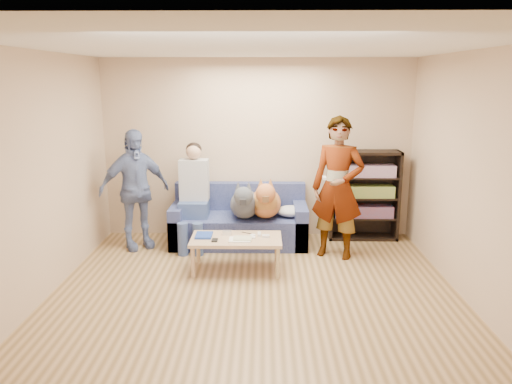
{
  "coord_description": "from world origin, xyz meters",
  "views": [
    {
      "loc": [
        0.09,
        -4.76,
        2.32
      ],
      "look_at": [
        0.0,
        1.2,
        0.95
      ],
      "focal_mm": 35.0,
      "sensor_mm": 36.0,
      "label": 1
    }
  ],
  "objects_px": {
    "dog_gray": "(245,203)",
    "coffee_table": "(236,241)",
    "camera_silver": "(227,233)",
    "dog_tan": "(265,202)",
    "person_standing_right": "(338,188)",
    "person_seated": "(194,192)",
    "bookshelf": "(364,193)",
    "person_standing_left": "(135,190)",
    "notebook_blue": "(204,235)",
    "sofa": "(240,223)"
  },
  "relations": [
    {
      "from": "dog_gray",
      "to": "coffee_table",
      "type": "height_order",
      "value": "dog_gray"
    },
    {
      "from": "camera_silver",
      "to": "dog_tan",
      "type": "distance_m",
      "value": 0.94
    },
    {
      "from": "camera_silver",
      "to": "dog_tan",
      "type": "bearing_deg",
      "value": 58.62
    },
    {
      "from": "person_standing_right",
      "to": "person_seated",
      "type": "xyz_separation_m",
      "value": [
        -1.93,
        0.41,
        -0.15
      ]
    },
    {
      "from": "dog_tan",
      "to": "bookshelf",
      "type": "height_order",
      "value": "bookshelf"
    },
    {
      "from": "person_seated",
      "to": "bookshelf",
      "type": "xyz_separation_m",
      "value": [
        2.43,
        0.36,
        -0.09
      ]
    },
    {
      "from": "camera_silver",
      "to": "dog_gray",
      "type": "distance_m",
      "value": 0.79
    },
    {
      "from": "person_seated",
      "to": "dog_gray",
      "type": "height_order",
      "value": "person_seated"
    },
    {
      "from": "camera_silver",
      "to": "coffee_table",
      "type": "height_order",
      "value": "camera_silver"
    },
    {
      "from": "camera_silver",
      "to": "person_standing_left",
      "type": "bearing_deg",
      "value": 151.47
    },
    {
      "from": "person_seated",
      "to": "dog_tan",
      "type": "bearing_deg",
      "value": -2.63
    },
    {
      "from": "person_standing_right",
      "to": "camera_silver",
      "type": "height_order",
      "value": "person_standing_right"
    },
    {
      "from": "dog_tan",
      "to": "coffee_table",
      "type": "distance_m",
      "value": 1.01
    },
    {
      "from": "dog_tan",
      "to": "bookshelf",
      "type": "relative_size",
      "value": 0.9
    },
    {
      "from": "camera_silver",
      "to": "dog_gray",
      "type": "bearing_deg",
      "value": 75.63
    },
    {
      "from": "bookshelf",
      "to": "dog_gray",
      "type": "bearing_deg",
      "value": -165.49
    },
    {
      "from": "dog_gray",
      "to": "bookshelf",
      "type": "xyz_separation_m",
      "value": [
        1.72,
        0.44,
        0.04
      ]
    },
    {
      "from": "person_standing_right",
      "to": "person_standing_left",
      "type": "height_order",
      "value": "person_standing_right"
    },
    {
      "from": "person_standing_right",
      "to": "camera_silver",
      "type": "relative_size",
      "value": 16.83
    },
    {
      "from": "notebook_blue",
      "to": "camera_silver",
      "type": "relative_size",
      "value": 2.36
    },
    {
      "from": "person_standing_left",
      "to": "bookshelf",
      "type": "bearing_deg",
      "value": -24.4
    },
    {
      "from": "camera_silver",
      "to": "person_seated",
      "type": "relative_size",
      "value": 0.07
    },
    {
      "from": "person_standing_right",
      "to": "bookshelf",
      "type": "height_order",
      "value": "person_standing_right"
    },
    {
      "from": "dog_gray",
      "to": "bookshelf",
      "type": "relative_size",
      "value": 0.96
    },
    {
      "from": "notebook_blue",
      "to": "person_seated",
      "type": "height_order",
      "value": "person_seated"
    },
    {
      "from": "person_standing_right",
      "to": "person_seated",
      "type": "relative_size",
      "value": 1.26
    },
    {
      "from": "person_standing_left",
      "to": "camera_silver",
      "type": "relative_size",
      "value": 15.04
    },
    {
      "from": "person_standing_left",
      "to": "dog_gray",
      "type": "relative_size",
      "value": 1.32
    },
    {
      "from": "person_seated",
      "to": "dog_gray",
      "type": "xyz_separation_m",
      "value": [
        0.71,
        -0.08,
        -0.14
      ]
    },
    {
      "from": "dog_gray",
      "to": "dog_tan",
      "type": "height_order",
      "value": "dog_tan"
    },
    {
      "from": "notebook_blue",
      "to": "person_seated",
      "type": "relative_size",
      "value": 0.18
    },
    {
      "from": "dog_tan",
      "to": "person_seated",
      "type": "bearing_deg",
      "value": 177.37
    },
    {
      "from": "person_standing_left",
      "to": "coffee_table",
      "type": "height_order",
      "value": "person_standing_left"
    },
    {
      "from": "sofa",
      "to": "bookshelf",
      "type": "height_order",
      "value": "bookshelf"
    },
    {
      "from": "sofa",
      "to": "dog_tan",
      "type": "relative_size",
      "value": 1.62
    },
    {
      "from": "sofa",
      "to": "coffee_table",
      "type": "distance_m",
      "value": 1.08
    },
    {
      "from": "camera_silver",
      "to": "coffee_table",
      "type": "bearing_deg",
      "value": -45.0
    },
    {
      "from": "person_standing_right",
      "to": "dog_tan",
      "type": "relative_size",
      "value": 1.57
    },
    {
      "from": "person_seated",
      "to": "dog_tan",
      "type": "height_order",
      "value": "person_seated"
    },
    {
      "from": "person_standing_right",
      "to": "person_standing_left",
      "type": "distance_m",
      "value": 2.74
    },
    {
      "from": "person_standing_right",
      "to": "dog_gray",
      "type": "xyz_separation_m",
      "value": [
        -1.22,
        0.33,
        -0.29
      ]
    },
    {
      "from": "sofa",
      "to": "coffee_table",
      "type": "xyz_separation_m",
      "value": [
        0.01,
        -1.08,
        0.09
      ]
    },
    {
      "from": "person_seated",
      "to": "coffee_table",
      "type": "bearing_deg",
      "value": -55.96
    },
    {
      "from": "notebook_blue",
      "to": "dog_gray",
      "type": "distance_m",
      "value": 0.96
    },
    {
      "from": "coffee_table",
      "to": "bookshelf",
      "type": "distance_m",
      "value": 2.24
    },
    {
      "from": "dog_tan",
      "to": "bookshelf",
      "type": "bearing_deg",
      "value": 15.86
    },
    {
      "from": "person_standing_left",
      "to": "coffee_table",
      "type": "distance_m",
      "value": 1.72
    },
    {
      "from": "person_seated",
      "to": "coffee_table",
      "type": "distance_m",
      "value": 1.21
    },
    {
      "from": "person_standing_right",
      "to": "dog_gray",
      "type": "bearing_deg",
      "value": -174.05
    },
    {
      "from": "person_standing_left",
      "to": "person_seated",
      "type": "xyz_separation_m",
      "value": [
        0.79,
        0.12,
        -0.05
      ]
    }
  ]
}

